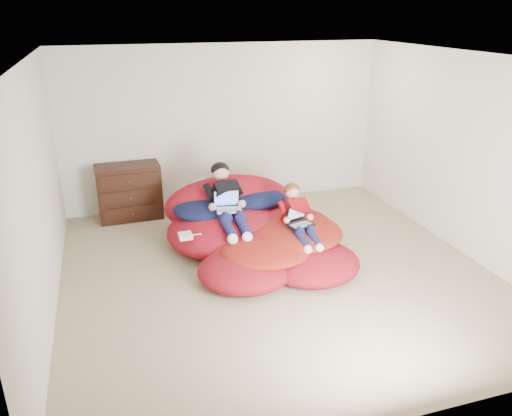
{
  "coord_description": "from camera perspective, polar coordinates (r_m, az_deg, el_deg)",
  "views": [
    {
      "loc": [
        -1.81,
        -5.01,
        2.97
      ],
      "look_at": [
        -0.14,
        0.4,
        0.7
      ],
      "focal_mm": 35.0,
      "sensor_mm": 36.0,
      "label": 1
    }
  ],
  "objects": [
    {
      "name": "cream_pillow",
      "position": [
        7.06,
        -6.15,
        2.3
      ],
      "size": [
        0.42,
        0.27,
        0.27
      ],
      "primitive_type": "ellipsoid",
      "color": "beige",
      "rests_on": "beanbag_pile"
    },
    {
      "name": "power_adapter",
      "position": [
        6.08,
        -8.08,
        -3.18
      ],
      "size": [
        0.16,
        0.16,
        0.06
      ],
      "primitive_type": "cube",
      "rotation": [
        0.0,
        0.0,
        0.03
      ],
      "color": "silver",
      "rests_on": "beanbag_pile"
    },
    {
      "name": "dresser",
      "position": [
        7.7,
        -14.26,
        1.81
      ],
      "size": [
        0.94,
        0.54,
        0.83
      ],
      "color": "black",
      "rests_on": "ground"
    },
    {
      "name": "laptop_black",
      "position": [
        6.18,
        4.93,
        -1.27
      ],
      "size": [
        0.36,
        0.36,
        0.22
      ],
      "color": "black",
      "rests_on": "younger_boy"
    },
    {
      "name": "laptop_white",
      "position": [
        6.4,
        -3.24,
        0.37
      ],
      "size": [
        0.34,
        0.32,
        0.23
      ],
      "color": "silver",
      "rests_on": "older_boy"
    },
    {
      "name": "older_boy",
      "position": [
        6.46,
        -3.44,
        1.15
      ],
      "size": [
        0.38,
        1.15,
        0.73
      ],
      "color": "black",
      "rests_on": "beanbag_pile"
    },
    {
      "name": "beanbag_pile",
      "position": [
        6.54,
        -0.31,
        -2.64
      ],
      "size": [
        2.24,
        2.47,
        0.88
      ],
      "color": "maroon",
      "rests_on": "ground"
    },
    {
      "name": "younger_boy",
      "position": [
        6.2,
        4.79,
        -0.69
      ],
      "size": [
        0.3,
        0.89,
        0.61
      ],
      "color": "maroon",
      "rests_on": "beanbag_pile"
    },
    {
      "name": "room_shell",
      "position": [
        5.99,
        2.37,
        -5.48
      ],
      "size": [
        5.1,
        5.1,
        2.77
      ],
      "color": "tan",
      "rests_on": "ground"
    }
  ]
}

